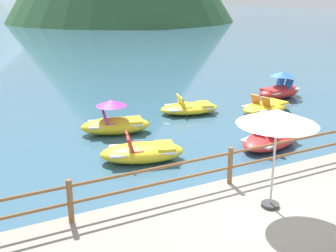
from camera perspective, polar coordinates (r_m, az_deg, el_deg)
ground_plane at (r=46.68m, az=-20.51°, el=10.75°), size 200.00×200.00×0.00m
dock_railing at (r=10.27m, az=8.60°, el=-4.91°), size 23.92×0.12×0.95m
beach_umbrella at (r=8.85m, az=14.85°, el=1.04°), size 1.70×1.70×2.24m
pedal_boat_0 at (r=14.25m, az=13.92°, el=-1.76°), size 2.82×2.05×0.83m
pedal_boat_1 at (r=20.99m, az=15.13°, el=4.91°), size 2.73×1.72×1.28m
pedal_boat_3 at (r=17.64m, az=3.00°, el=2.48°), size 2.74×1.90×0.80m
pedal_boat_4 at (r=12.66m, az=-3.51°, el=-3.59°), size 2.80×1.95×0.88m
pedal_boat_5 at (r=15.18m, az=-7.27°, el=0.48°), size 2.73×1.81×1.27m
pedal_boat_6 at (r=18.29m, az=13.35°, el=2.57°), size 2.69×1.83×0.81m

